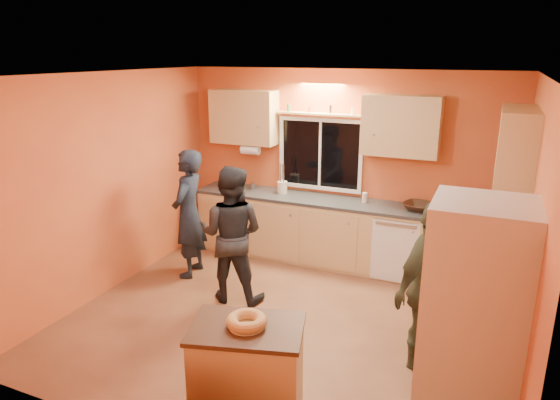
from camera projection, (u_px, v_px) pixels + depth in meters
The scene contains 14 objects.
ground at pixel (284, 320), 5.43m from camera, with size 4.50×4.50×0.00m, color brown.
room_shell at pixel (310, 169), 5.29m from camera, with size 4.54×4.04×2.61m.
back_counter at pixel (334, 232), 6.79m from camera, with size 4.23×0.62×0.90m.
right_counter at pixel (482, 297), 5.00m from camera, with size 0.62×1.84×0.90m.
refrigerator at pixel (473, 316), 3.75m from camera, with size 0.72×0.70×1.80m, color silver.
island at pixel (248, 373), 3.87m from camera, with size 0.98×0.79×0.82m.
bundt_pastry at pixel (247, 321), 3.74m from camera, with size 0.31×0.31×0.09m, color #BF814E.
person_left at pixel (189, 214), 6.35m from camera, with size 0.60×0.40×1.65m, color black.
person_center at pixel (231, 234), 5.71m from camera, with size 0.78×0.61×1.60m, color black.
person_right at pixel (429, 288), 4.43m from camera, with size 0.93×0.39×1.59m, color #303421.
mixing_bowl at pixel (418, 206), 6.25m from camera, with size 0.37×0.37×0.09m, color #301E10.
utensil_crock at pixel (282, 187), 6.98m from camera, with size 0.14×0.14×0.17m, color beige.
potted_plant at pixel (490, 273), 4.16m from camera, with size 0.25×0.21×0.28m, color gray.
red_box at pixel (483, 243), 5.08m from camera, with size 0.16×0.12×0.07m, color #B32F1B.
Camera 1 is at (1.89, -4.45, 2.81)m, focal length 32.00 mm.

